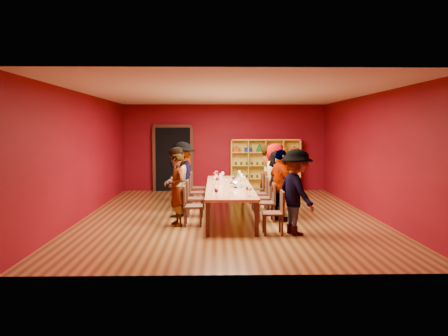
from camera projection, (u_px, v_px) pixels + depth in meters
The scene contains 50 objects.
room_shell at pixel (229, 155), 10.74m from camera, with size 7.10×9.10×3.04m.
tasting_table at pixel (229, 187), 10.81m from camera, with size 1.10×4.50×0.75m.
doorway at pixel (173, 159), 15.15m from camera, with size 1.40×0.17×2.30m.
shelving_unit at pixel (265, 163), 15.11m from camera, with size 2.40×0.40×1.80m.
chair_person_left_1 at pixel (189, 203), 9.66m from camera, with size 0.42×0.42×0.89m.
person_left_1 at pixel (177, 190), 9.63m from camera, with size 0.58×0.42×1.59m, color silver.
chair_person_left_2 at pixel (192, 196), 10.72m from camera, with size 0.42×0.42×0.89m.
person_left_2 at pixel (175, 182), 10.68m from camera, with size 0.83×0.45×1.71m, color #4B4B50.
chair_person_left_3 at pixel (194, 190), 11.77m from camera, with size 0.42×0.42×0.89m.
person_left_3 at pixel (182, 175), 11.72m from camera, with size 1.17×0.48×1.81m, color #4C4D52.
chair_person_left_4 at pixel (196, 186), 12.75m from camera, with size 0.42×0.42×0.89m.
person_left_4 at pixel (184, 172), 12.71m from camera, with size 1.04×0.47×1.78m, color silver.
chair_person_right_0 at pixel (277, 210), 8.85m from camera, with size 0.42×0.42×0.89m.
person_right_0 at pixel (296, 192), 8.83m from camera, with size 1.12×0.46×1.74m, color #131936.
chair_person_right_1 at pixel (269, 200), 10.11m from camera, with size 0.42×0.42×0.89m.
person_right_1 at pixel (281, 185), 10.09m from camera, with size 0.98×0.45×1.67m, color silver.
chair_person_right_2 at pixel (265, 195), 10.84m from camera, with size 0.42×0.42×0.89m.
person_right_2 at pixel (278, 183), 10.82m from camera, with size 1.50×0.43×1.62m, color #507BA6.
chair_person_right_3 at pixel (262, 191), 11.55m from camera, with size 0.42×0.42×0.89m.
person_right_3 at pixel (275, 177), 11.52m from camera, with size 0.86×0.47×1.77m, color #48484D.
chair_person_right_4 at pixel (258, 186), 12.61m from camera, with size 0.42×0.42×0.89m.
person_right_4 at pixel (267, 174), 12.59m from camera, with size 0.62×0.45×1.70m, color tan.
wine_glass_0 at pixel (214, 175), 11.81m from camera, with size 0.09×0.09×0.22m.
wine_glass_1 at pixel (216, 191), 8.79m from camera, with size 0.07×0.07×0.18m.
wine_glass_2 at pixel (240, 180), 10.73m from camera, with size 0.08×0.08×0.19m.
wine_glass_3 at pixel (217, 173), 12.49m from camera, with size 0.08×0.08×0.20m.
wine_glass_4 at pixel (217, 179), 10.78m from camera, with size 0.08×0.08×0.21m.
wine_glass_5 at pixel (233, 179), 11.06m from camera, with size 0.08×0.08×0.19m.
wine_glass_6 at pixel (226, 182), 10.43m from camera, with size 0.08×0.08×0.19m.
wine_glass_7 at pixel (223, 174), 12.14m from camera, with size 0.09×0.09×0.21m.
wine_glass_8 at pixel (215, 179), 10.82m from camera, with size 0.09×0.09×0.21m.
wine_glass_9 at pixel (244, 186), 9.73m from camera, with size 0.07×0.07×0.18m.
wine_glass_10 at pixel (239, 173), 12.42m from camera, with size 0.09×0.09×0.22m.
wine_glass_11 at pixel (242, 184), 9.94m from camera, with size 0.08×0.08×0.19m.
wine_glass_12 at pixel (214, 184), 9.89m from camera, with size 0.08×0.08×0.19m.
wine_glass_13 at pixel (214, 185), 9.84m from camera, with size 0.07×0.07×0.18m.
wine_glass_14 at pixel (232, 187), 9.44m from camera, with size 0.08×0.08×0.20m.
wine_glass_15 at pixel (250, 189), 8.99m from camera, with size 0.08×0.08×0.20m.
wine_glass_16 at pixel (237, 173), 12.61m from camera, with size 0.08×0.08×0.19m.
wine_glass_17 at pixel (248, 189), 9.03m from camera, with size 0.08×0.08×0.20m.
wine_glass_18 at pixel (242, 176), 11.61m from camera, with size 0.08×0.08×0.20m.
wine_glass_19 at pixel (216, 173), 12.63m from camera, with size 0.07×0.07×0.19m.
wine_glass_20 at pixel (216, 176), 11.63m from camera, with size 0.07×0.07×0.18m.
wine_glass_21 at pixel (216, 189), 9.12m from camera, with size 0.08×0.08×0.19m.
wine_glass_22 at pixel (241, 175), 11.70m from camera, with size 0.08×0.08×0.21m.
wine_glass_23 at pixel (244, 178), 10.88m from camera, with size 0.09×0.09×0.22m.
spittoon_bowl at pixel (236, 184), 10.46m from camera, with size 0.33×0.33×0.18m, color #B0B3B7.
carafe_a at pixel (221, 179), 11.02m from camera, with size 0.14×0.14×0.27m.
carafe_b at pixel (239, 184), 10.23m from camera, with size 0.11×0.11×0.25m.
wine_bottle at pixel (235, 174), 12.40m from camera, with size 0.07×0.07×0.27m.
Camera 1 is at (-0.34, -10.72, 2.12)m, focal length 35.00 mm.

